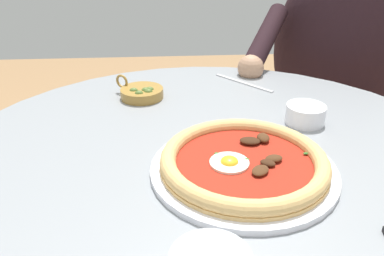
# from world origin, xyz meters

# --- Properties ---
(dining_table) EXTENTS (0.99, 0.99, 0.72)m
(dining_table) POSITION_xyz_m (0.00, 0.00, 0.56)
(dining_table) COLOR gray
(dining_table) RESTS_ON ground
(pizza_on_plate) EXTENTS (0.30, 0.30, 0.04)m
(pizza_on_plate) POSITION_xyz_m (-0.04, 0.05, 0.73)
(pizza_on_plate) COLOR white
(pizza_on_plate) RESTS_ON dining_table
(ramekin_capers) EXTENTS (0.08, 0.08, 0.04)m
(ramekin_capers) POSITION_xyz_m (-0.20, -0.12, 0.74)
(ramekin_capers) COLOR white
(ramekin_capers) RESTS_ON dining_table
(olive_pan) EXTENTS (0.11, 0.10, 0.05)m
(olive_pan) POSITION_xyz_m (0.14, -0.28, 0.73)
(olive_pan) COLOR olive
(olive_pan) RESTS_ON dining_table
(fork_utensil) EXTENTS (0.12, 0.14, 0.00)m
(fork_utensil) POSITION_xyz_m (-0.12, -0.35, 0.72)
(fork_utensil) COLOR #BCBCC1
(fork_utensil) RESTS_ON dining_table
(diner_person) EXTENTS (0.56, 0.43, 1.19)m
(diner_person) POSITION_xyz_m (-0.45, -0.57, 0.54)
(diner_person) COLOR #282833
(diner_person) RESTS_ON ground
(cafe_chair_diner) EXTENTS (0.57, 0.57, 0.82)m
(cafe_chair_diner) POSITION_xyz_m (-0.53, -0.68, 0.50)
(cafe_chair_diner) COLOR #504A45
(cafe_chair_diner) RESTS_ON ground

